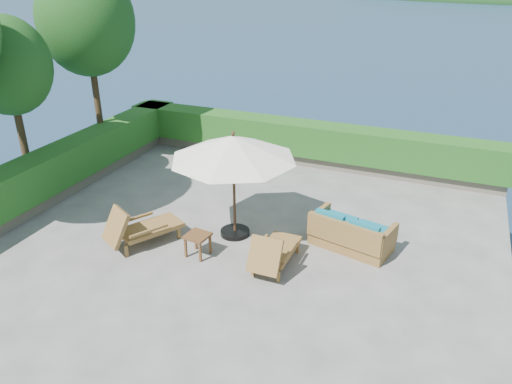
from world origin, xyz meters
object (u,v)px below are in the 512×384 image
at_px(patio_umbrella, 233,149).
at_px(wicker_loveseat, 350,235).
at_px(lounge_right, 274,252).
at_px(side_table, 198,238).
at_px(lounge_left, 140,228).

distance_m(patio_umbrella, wicker_loveseat, 3.30).
bearing_deg(lounge_right, wicker_loveseat, 47.01).
bearing_deg(lounge_right, patio_umbrella, 145.00).
bearing_deg(side_table, wicker_loveseat, 27.38).
relative_size(lounge_right, side_table, 3.01).
bearing_deg(patio_umbrella, lounge_right, -35.65).
bearing_deg(lounge_left, patio_umbrella, 63.79).
bearing_deg(wicker_loveseat, lounge_left, -146.27).
xyz_separation_m(patio_umbrella, wicker_loveseat, (2.70, 0.43, -1.86)).
distance_m(lounge_left, side_table, 1.47).
bearing_deg(wicker_loveseat, patio_umbrella, -157.28).
bearing_deg(lounge_left, lounge_right, 34.69).
height_order(patio_umbrella, lounge_right, patio_umbrella).
xyz_separation_m(patio_umbrella, lounge_left, (-1.84, -1.23, -1.77)).
relative_size(patio_umbrella, lounge_left, 1.65).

